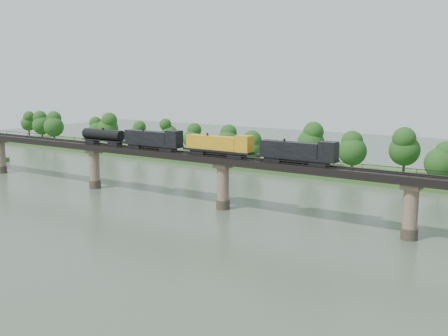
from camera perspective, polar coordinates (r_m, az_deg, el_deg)
The scene contains 6 objects.
ground at distance 99.40m, azimuth -10.13°, elevation -7.44°, with size 400.00×400.00×0.00m, color #3B4A3A.
far_bank at distance 168.69m, azimuth 10.64°, elevation -0.24°, with size 300.00×24.00×1.60m, color #2C5321.
bridge at distance 120.50m, azimuth -0.11°, elevation -1.65°, with size 236.00×30.00×11.50m.
bridge_superstructure at distance 119.45m, azimuth -0.11°, elevation 1.33°, with size 220.00×4.90×0.75m.
far_treeline at distance 167.07m, azimuth 7.52°, elevation 2.53°, with size 289.06×17.54×13.60m.
freight_train at distance 123.61m, azimuth -2.97°, elevation 2.52°, with size 69.09×2.69×4.76m.
Camera 1 is at (67.65, -67.03, 28.48)m, focal length 45.00 mm.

